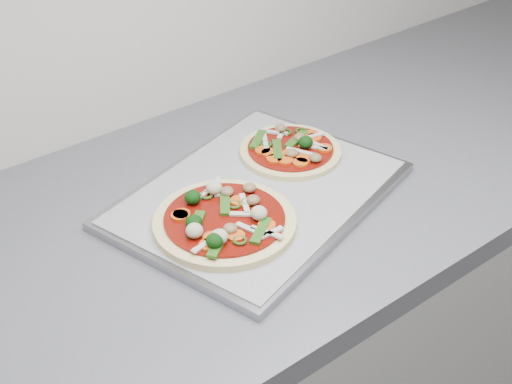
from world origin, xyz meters
TOP-DOWN VIEW (x-y plane):
  - baking_tray at (0.48, 1.28)m, footprint 0.49×0.41m
  - parchment at (0.48, 1.28)m, footprint 0.47×0.40m
  - pizza_left at (0.39, 1.24)m, footprint 0.28×0.28m
  - pizza_right at (0.59, 1.33)m, footprint 0.18×0.18m

SIDE VIEW (x-z plane):
  - baking_tray at x=0.48m, z-range 0.90..0.91m
  - parchment at x=0.48m, z-range 0.91..0.92m
  - pizza_right at x=0.59m, z-range 0.91..0.94m
  - pizza_left at x=0.39m, z-range 0.91..0.94m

